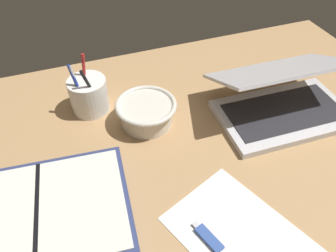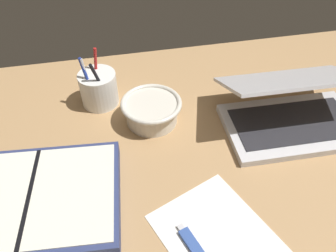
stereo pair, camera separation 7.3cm
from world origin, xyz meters
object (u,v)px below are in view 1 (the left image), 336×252
bowl (146,112)px  planner (39,217)px  laptop (282,99)px  pen_cup (89,95)px

bowl → planner: size_ratio=0.42×
laptop → pen_cup: bearing=160.5°
laptop → pen_cup: (-46.31, 18.20, 0.22)cm
pen_cup → laptop: bearing=-21.5°
laptop → pen_cup: 49.76cm
bowl → planner: bowl is taller
bowl → pen_cup: pen_cup is taller
laptop → bowl: 34.89cm
laptop → bowl: (-33.91, 8.16, -0.98)cm
bowl → pen_cup: size_ratio=1.01×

